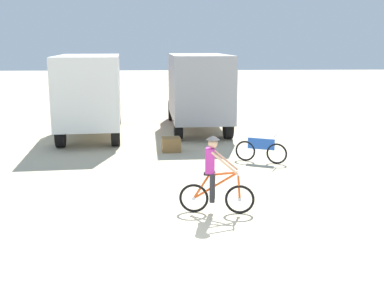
# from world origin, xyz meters

# --- Properties ---
(ground_plane) EXTENTS (120.00, 120.00, 0.00)m
(ground_plane) POSITION_xyz_m (0.00, 0.00, 0.00)
(ground_plane) COLOR beige
(box_truck_white_box) EXTENTS (2.90, 6.92, 3.35)m
(box_truck_white_box) POSITION_xyz_m (-3.62, 11.15, 1.87)
(box_truck_white_box) COLOR white
(box_truck_white_box) RESTS_ON ground
(box_truck_grey_hauler) EXTENTS (2.63, 6.83, 3.35)m
(box_truck_grey_hauler) POSITION_xyz_m (0.92, 12.32, 1.87)
(box_truck_grey_hauler) COLOR #9E9EA3
(box_truck_grey_hauler) RESTS_ON ground
(cyclist_orange_shirt) EXTENTS (1.72, 0.53, 1.82)m
(cyclist_orange_shirt) POSITION_xyz_m (0.58, 1.43, 0.85)
(cyclist_orange_shirt) COLOR black
(cyclist_orange_shirt) RESTS_ON ground
(bicycle_spare) EXTENTS (1.58, 0.84, 0.97)m
(bicycle_spare) POSITION_xyz_m (2.59, 6.07, 0.40)
(bicycle_spare) COLOR black
(bicycle_spare) RESTS_ON ground
(supply_crate) EXTENTS (0.71, 0.69, 0.50)m
(supply_crate) POSITION_xyz_m (-0.32, 7.87, 0.25)
(supply_crate) COLOR olive
(supply_crate) RESTS_ON ground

